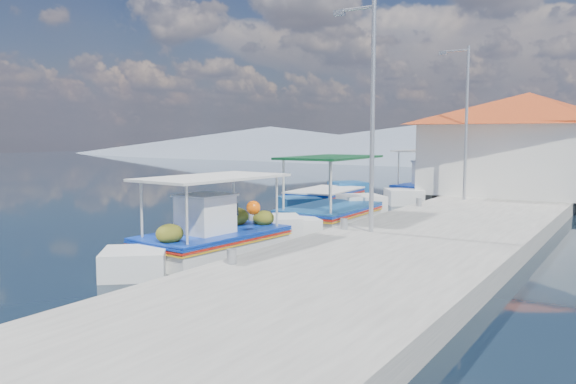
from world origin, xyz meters
The scene contains 10 objects.
ground centered at (0.00, 0.00, 0.00)m, with size 160.00×160.00×0.00m, color black.
quay centered at (5.90, 6.00, 0.25)m, with size 5.00×44.00×0.50m, color #A9A79E.
bollards centered at (3.80, 5.25, 0.65)m, with size 0.20×17.20×0.30m.
main_caique centered at (1.60, -0.85, 0.44)m, with size 2.37×6.88×2.27m.
caique_green_canopy centered at (2.03, 4.60, 0.39)m, with size 2.24×7.05×2.64m.
caique_blue_hull centered at (-0.50, 8.96, 0.33)m, with size 2.39×6.91×1.23m.
caique_far centered at (2.09, 14.79, 0.48)m, with size 3.00×7.36×2.61m.
harbor_building centered at (6.20, 15.00, 2.78)m, with size 10.49×10.49×4.40m.
lamp_post_near centered at (4.51, 2.00, 3.85)m, with size 1.21×0.14×6.00m.
lamp_post_far centered at (4.51, 11.00, 3.85)m, with size 1.21×0.14×6.00m.
Camera 1 is at (10.82, -12.02, 3.08)m, focal length 36.01 mm.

